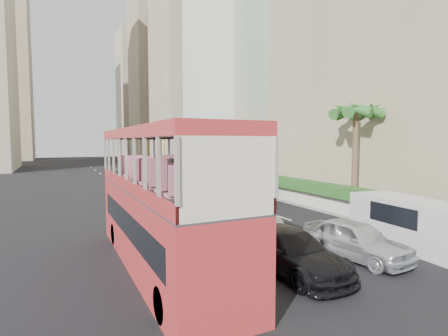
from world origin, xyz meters
TOP-DOWN VIEW (x-y plane):
  - ground_plane at (0.00, 0.00)m, footprint 200.00×200.00m
  - double_decker_bus at (-6.00, 0.00)m, footprint 2.50×11.00m
  - car_silver_lane_a at (-1.65, 0.16)m, footprint 1.73×4.51m
  - car_silver_lane_b at (1.05, -2.51)m, footprint 2.28×4.63m
  - car_black at (-2.11, -2.54)m, footprint 2.29×5.22m
  - van_asset at (1.43, 18.87)m, footprint 2.44×5.19m
  - minibus_near at (1.36, 10.28)m, footprint 3.08×6.08m
  - minibus_far at (4.02, 12.07)m, footprint 2.67×5.96m
  - panel_van_near at (4.44, -2.39)m, footprint 2.54×5.38m
  - panel_van_far at (4.58, 23.55)m, footprint 3.30×6.04m
  - sidewalk at (9.00, 25.00)m, footprint 6.00×120.00m
  - kerb_wall at (6.20, 14.00)m, footprint 0.30×44.00m
  - hedge at (6.20, 14.00)m, footprint 1.10×44.00m
  - palm_tree at (7.80, 4.00)m, footprint 0.36×0.36m
  - shell_station at (10.00, 23.00)m, footprint 6.50×8.00m
  - tower_mid at (18.00, 58.00)m, footprint 16.00×16.00m
  - tower_far_a at (17.00, 82.00)m, footprint 14.00×14.00m
  - tower_far_b at (17.00, 104.00)m, footprint 14.00×14.00m

SIDE VIEW (x-z plane):
  - ground_plane at x=0.00m, z-range 0.00..0.00m
  - car_silver_lane_a at x=-1.65m, z-range -0.73..0.73m
  - car_silver_lane_b at x=1.05m, z-range -0.76..0.76m
  - car_black at x=-2.11m, z-range -0.75..0.75m
  - van_asset at x=1.43m, z-range -0.72..0.72m
  - sidewalk at x=9.00m, z-range 0.00..0.18m
  - kerb_wall at x=6.20m, z-range 0.18..1.18m
  - panel_van_near at x=4.44m, z-range 0.00..2.08m
  - panel_van_far at x=4.58m, z-range 0.00..2.29m
  - minibus_far at x=4.02m, z-range 0.00..2.55m
  - minibus_near at x=1.36m, z-range 0.00..2.57m
  - hedge at x=6.20m, z-range 1.18..1.88m
  - double_decker_bus at x=-6.00m, z-range 0.00..5.06m
  - shell_station at x=10.00m, z-range 0.00..5.50m
  - palm_tree at x=7.80m, z-range 0.18..6.58m
  - tower_far_b at x=17.00m, z-range 0.00..40.00m
  - tower_far_a at x=17.00m, z-range 0.00..44.00m
  - tower_mid at x=18.00m, z-range 0.00..50.00m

